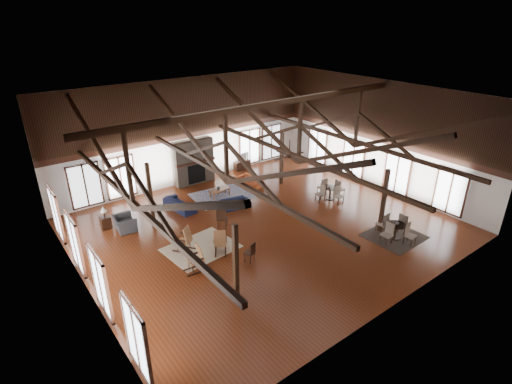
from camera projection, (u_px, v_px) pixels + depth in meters
floor at (264, 227)px, 18.76m from camera, size 16.00×16.00×0.00m
ceiling at (266, 99)px, 16.27m from camera, size 16.00×14.00×0.02m
wall_back at (189, 132)px, 22.59m from camera, size 16.00×0.02×6.00m
wall_front at (404, 232)px, 12.44m from camera, size 16.00×0.02×6.00m
wall_left at (75, 220)px, 13.13m from camera, size 0.02×14.00×6.00m
wall_right at (379, 136)px, 21.90m from camera, size 0.02×14.00×6.00m
roof_truss at (265, 145)px, 17.09m from camera, size 15.60×14.07×3.14m
post_grid at (265, 198)px, 18.13m from camera, size 8.16×7.16×3.05m
fireplace at (193, 162)px, 23.06m from camera, size 2.50×0.69×2.60m
ceiling_fan at (289, 155)px, 16.76m from camera, size 1.60×1.60×0.75m
sofa_navy_front at (234, 204)px, 20.46m from camera, size 1.74×0.93×0.48m
sofa_navy_left at (180, 204)px, 20.33m from camera, size 2.08×1.02×0.58m
sofa_orange at (250, 180)px, 23.27m from camera, size 1.75×0.91×0.49m
coffee_table at (220, 190)px, 21.67m from camera, size 1.27×0.85×0.44m
vase at (218, 188)px, 21.56m from camera, size 0.22×0.22×0.21m
armchair at (124, 223)px, 18.37m from camera, size 1.12×1.00×0.69m
side_table_lamp at (105, 220)px, 18.48m from camera, size 0.44×0.44×1.11m
rocking_chair_a at (185, 240)px, 16.69m from camera, size 0.90×0.99×1.14m
rocking_chair_b at (220, 242)px, 16.53m from camera, size 0.87×0.98×1.12m
rocking_chair_c at (197, 258)px, 15.45m from camera, size 0.92×0.56×1.13m
side_chair_a at (222, 217)px, 18.36m from camera, size 0.63×0.63×1.06m
side_chair_b at (251, 251)px, 15.94m from camera, size 0.49×0.49×0.88m
cafe_table_near at (396, 228)px, 17.65m from camera, size 1.87×1.87×0.97m
cafe_table_far at (330, 191)px, 21.36m from camera, size 1.84×1.84×0.95m
cup_near at (398, 223)px, 17.53m from camera, size 0.14×0.14×0.10m
cup_far at (329, 186)px, 21.25m from camera, size 0.18×0.18×0.11m
tv_console at (242, 165)px, 25.46m from camera, size 1.08×0.41×0.54m
television at (242, 157)px, 25.23m from camera, size 0.95×0.25×0.54m
rug_tan at (201, 248)px, 17.09m from camera, size 3.09×2.54×0.01m
rug_navy at (222, 196)px, 21.90m from camera, size 3.35×2.65×0.01m
rug_dark at (394, 236)px, 17.98m from camera, size 2.43×2.22×0.01m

